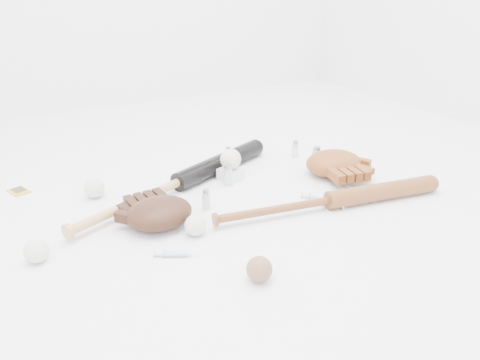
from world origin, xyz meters
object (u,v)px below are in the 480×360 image
bat_wood (330,200)px  bat_dark (179,182)px  pedestal (231,174)px  glove_dark (159,213)px

bat_wood → bat_dark: bearing=145.3°
bat_wood → pedestal: (-0.18, 0.39, -0.01)m
bat_dark → glove_dark: (-0.15, -0.21, 0.01)m
glove_dark → pedestal: size_ratio=3.19×
bat_dark → bat_wood: 0.55m
bat_wood → glove_dark: glove_dark is taller
glove_dark → pedestal: (0.37, 0.21, -0.02)m
glove_dark → pedestal: 0.43m
bat_dark → pedestal: bat_dark is taller
bat_dark → glove_dark: glove_dark is taller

